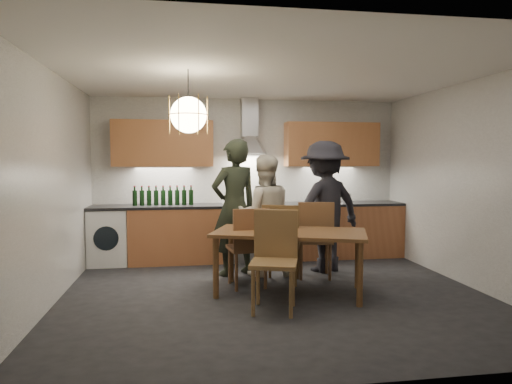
{
  "coord_description": "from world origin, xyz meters",
  "views": [
    {
      "loc": [
        -1.06,
        -5.25,
        1.6
      ],
      "look_at": [
        -0.16,
        0.4,
        1.2
      ],
      "focal_mm": 32.0,
      "sensor_mm": 36.0,
      "label": 1
    }
  ],
  "objects": [
    {
      "name": "chair_back_mid",
      "position": [
        0.17,
        0.44,
        0.59
      ],
      "size": [
        0.59,
        0.59,
        1.04
      ],
      "rotation": [
        0.0,
        0.0,
        2.81
      ],
      "color": "brown",
      "rests_on": "ground"
    },
    {
      "name": "person_left",
      "position": [
        -0.37,
        1.02,
        0.94
      ],
      "size": [
        0.81,
        0.68,
        1.89
      ],
      "primitive_type": "imported",
      "rotation": [
        0.0,
        0.0,
        3.52
      ],
      "color": "black",
      "rests_on": "ground"
    },
    {
      "name": "person_right",
      "position": [
        0.94,
        1.04,
        0.94
      ],
      "size": [
        1.37,
        1.06,
        1.87
      ],
      "primitive_type": "imported",
      "rotation": [
        0.0,
        0.0,
        3.49
      ],
      "color": "black",
      "rests_on": "ground"
    },
    {
      "name": "person_mid",
      "position": [
        0.03,
        0.94,
        0.84
      ],
      "size": [
        0.82,
        0.65,
        1.68
      ],
      "primitive_type": "imported",
      "rotation": [
        0.0,
        0.0,
        3.13
      ],
      "color": "beige",
      "rests_on": "ground"
    },
    {
      "name": "ground",
      "position": [
        0.0,
        0.0,
        0.0
      ],
      "size": [
        5.0,
        5.0,
        0.0
      ],
      "primitive_type": "plane",
      "color": "black",
      "rests_on": "ground"
    },
    {
      "name": "chair_front",
      "position": [
        -0.1,
        -0.5,
        0.61
      ],
      "size": [
        0.6,
        0.6,
        1.06
      ],
      "rotation": [
        0.0,
        0.0,
        -0.29
      ],
      "color": "brown",
      "rests_on": "ground"
    },
    {
      "name": "range_stove",
      "position": [
        0.0,
        1.94,
        0.44
      ],
      "size": [
        0.9,
        0.6,
        0.92
      ],
      "color": "silver",
      "rests_on": "ground"
    },
    {
      "name": "counter_run",
      "position": [
        0.02,
        1.95,
        0.45
      ],
      "size": [
        5.0,
        0.62,
        0.9
      ],
      "color": "#C2784A",
      "rests_on": "ground"
    },
    {
      "name": "dining_table",
      "position": [
        0.19,
        0.03,
        0.67
      ],
      "size": [
        1.98,
        1.44,
        0.75
      ],
      "rotation": [
        0.0,
        0.0,
        -0.35
      ],
      "color": "brown",
      "rests_on": "ground"
    },
    {
      "name": "pendant_lamp",
      "position": [
        -1.0,
        -0.1,
        2.1
      ],
      "size": [
        0.43,
        0.43,
        0.7
      ],
      "color": "black",
      "rests_on": "ground"
    },
    {
      "name": "wine_bottles",
      "position": [
        -1.38,
        1.95,
        1.05
      ],
      "size": [
        0.93,
        0.07,
        0.3
      ],
      "color": "black",
      "rests_on": "counter_run"
    },
    {
      "name": "mixing_bowl",
      "position": [
        1.15,
        1.93,
        0.93
      ],
      "size": [
        0.29,
        0.29,
        0.07
      ],
      "primitive_type": "imported",
      "rotation": [
        0.0,
        0.0,
        -0.06
      ],
      "color": "#B8B7BB",
      "rests_on": "counter_run"
    },
    {
      "name": "chair_back_right",
      "position": [
        0.68,
        0.63,
        0.6
      ],
      "size": [
        0.56,
        0.56,
        1.05
      ],
      "rotation": [
        0.0,
        0.0,
        2.94
      ],
      "color": "brown",
      "rests_on": "ground"
    },
    {
      "name": "stock_pot",
      "position": [
        1.59,
        1.99,
        0.97
      ],
      "size": [
        0.26,
        0.26,
        0.14
      ],
      "primitive_type": "cylinder",
      "rotation": [
        0.0,
        0.0,
        0.38
      ],
      "color": "silver",
      "rests_on": "counter_run"
    },
    {
      "name": "room_shell",
      "position": [
        0.0,
        0.0,
        1.71
      ],
      "size": [
        5.02,
        4.52,
        2.61
      ],
      "color": "white",
      "rests_on": "ground"
    },
    {
      "name": "wall_fixtures",
      "position": [
        0.0,
        2.07,
        1.87
      ],
      "size": [
        4.3,
        0.54,
        1.1
      ],
      "color": "#CC834E",
      "rests_on": "ground"
    },
    {
      "name": "chair_back_left",
      "position": [
        -0.27,
        0.31,
        0.58
      ],
      "size": [
        0.51,
        0.51,
        1.01
      ],
      "rotation": [
        0.0,
        0.0,
        3.27
      ],
      "color": "brown",
      "rests_on": "ground"
    }
  ]
}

